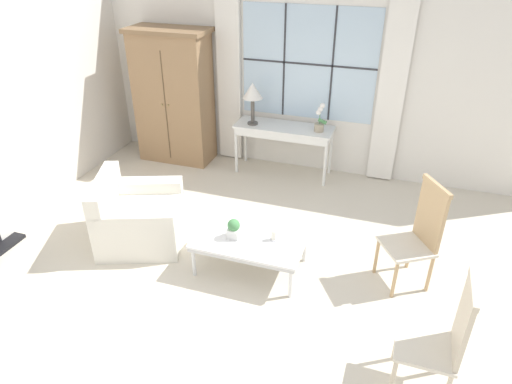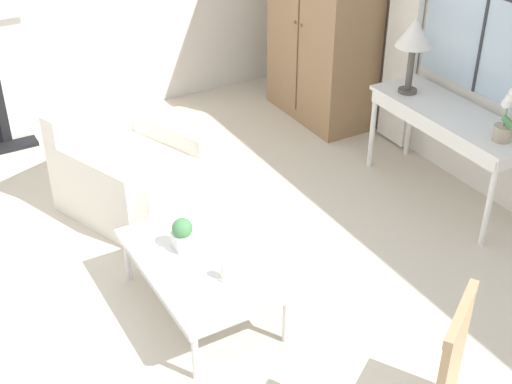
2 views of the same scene
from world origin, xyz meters
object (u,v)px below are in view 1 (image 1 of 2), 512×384
side_chair_wooden (419,231)px  pillar_candle (274,235)px  potted_plant_small (234,228)px  console_table (284,132)px  armchair_upholstered (138,219)px  armoire (174,97)px  coffee_table (250,241)px  potted_orchid (320,121)px  accent_chair_wooden (445,335)px  table_lamp (253,93)px

side_chair_wooden → pillar_candle: 1.42m
side_chair_wooden → potted_plant_small: (-1.79, -0.38, -0.11)m
console_table → pillar_candle: bearing=-77.0°
armchair_upholstered → pillar_candle: (1.63, -0.05, 0.16)m
armoire → coffee_table: bearing=-48.6°
coffee_table → potted_orchid: bearing=84.0°
accent_chair_wooden → pillar_candle: 1.88m
potted_plant_small → table_lamp: bearing=103.9°
potted_plant_small → console_table: bearing=92.6°
armchair_upholstered → accent_chair_wooden: (3.22, -1.04, 0.31)m
coffee_table → pillar_candle: bearing=10.8°
armoire → potted_orchid: armoire is taller
armoire → armchair_upholstered: (0.59, -2.15, -0.71)m
accent_chair_wooden → table_lamp: bearing=129.0°
table_lamp → armchair_upholstered: 2.39m
armchair_upholstered → potted_plant_small: size_ratio=5.55×
potted_orchid → potted_plant_small: potted_orchid is taller
potted_orchid → accent_chair_wooden: (1.59, -3.18, -0.30)m
table_lamp → side_chair_wooden: 3.04m
side_chair_wooden → accent_chair_wooden: size_ratio=1.04×
armoire → console_table: 1.74m
table_lamp → console_table: bearing=8.0°
armchair_upholstered → side_chair_wooden: side_chair_wooden is taller
potted_plant_small → potted_orchid: bearing=80.0°
potted_orchid → accent_chair_wooden: bearing=-63.4°
coffee_table → accent_chair_wooden: bearing=-27.5°
accent_chair_wooden → potted_plant_small: 2.20m
armchair_upholstered → accent_chair_wooden: accent_chair_wooden is taller
coffee_table → console_table: bearing=96.9°
armoire → console_table: (1.71, 0.02, -0.34)m
armchair_upholstered → accent_chair_wooden: 3.40m
side_chair_wooden → coffee_table: size_ratio=0.99×
potted_orchid → armoire: bearing=179.7°
armchair_upholstered → potted_plant_small: bearing=-6.1°
side_chair_wooden → potted_orchid: bearing=126.2°
potted_plant_small → pillar_candle: (0.41, 0.08, -0.06)m
armoire → side_chair_wooden: bearing=-27.9°
potted_orchid → coffee_table: size_ratio=0.36×
potted_orchid → pillar_candle: potted_orchid is taller
table_lamp → pillar_candle: (0.96, -2.15, -0.76)m
console_table → potted_plant_small: size_ratio=6.54×
console_table → side_chair_wooden: side_chair_wooden is taller
console_table → coffee_table: (0.27, -2.25, -0.30)m
side_chair_wooden → table_lamp: bearing=141.6°
table_lamp → pillar_candle: bearing=-65.9°
potted_orchid → accent_chair_wooden: potted_orchid is taller
coffee_table → potted_plant_small: potted_plant_small is taller
side_chair_wooden → accent_chair_wooden: (0.21, -1.29, -0.02)m
console_table → potted_plant_small: 2.30m
potted_orchid → armchair_upholstered: (-1.62, -2.14, -0.61)m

